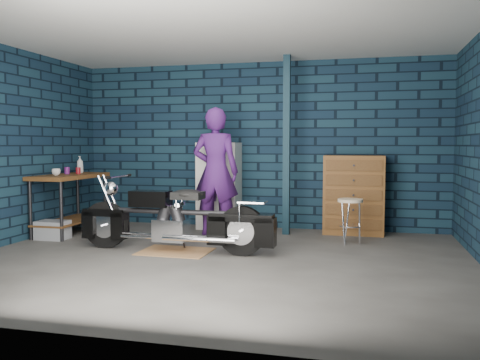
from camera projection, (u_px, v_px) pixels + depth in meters
The scene contains 15 objects.
ground at pixel (215, 260), 5.99m from camera, with size 6.00×6.00×0.00m, color #55534F.
room_walls at pixel (227, 102), 6.39m from camera, with size 6.02×5.01×2.71m.
support_post at pixel (287, 146), 7.65m from camera, with size 0.10×0.10×2.70m, color #102633.
workbench at pixel (70, 204), 7.78m from camera, with size 0.60×1.40×0.91m, color brown.
drip_mat at pixel (175, 251), 6.47m from camera, with size 0.88×0.66×0.01m, color #9A7043.
motorcycle at pixel (175, 214), 6.44m from camera, with size 2.20×0.60×0.97m, color black, non-canonical shape.
person at pixel (216, 172), 7.63m from camera, with size 0.70×0.46×1.92m, color #4A1C6A.
storage_bin at pixel (53, 230), 7.32m from camera, with size 0.43×0.31×0.27m, color gray.
locker at pixel (219, 186), 8.24m from camera, with size 0.65×0.47×1.40m, color silver.
tool_chest at pixel (354, 195), 7.74m from camera, with size 0.90×0.50×1.20m, color brown.
shop_stool at pixel (350, 221), 6.96m from camera, with size 0.34×0.34×0.62m, color beige, non-canonical shape.
cup_a at pixel (56, 172), 7.50m from camera, with size 0.13×0.13×0.10m, color beige.
mug_purple at pixel (67, 171), 7.82m from camera, with size 0.08×0.08×0.11m, color #641B6D.
mug_red at pixel (78, 171), 7.88m from camera, with size 0.07×0.07×0.10m, color maroon.
bottle at pixel (80, 164), 8.14m from camera, with size 0.11×0.11×0.27m, color gray.
Camera 1 is at (1.70, -5.66, 1.36)m, focal length 38.00 mm.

